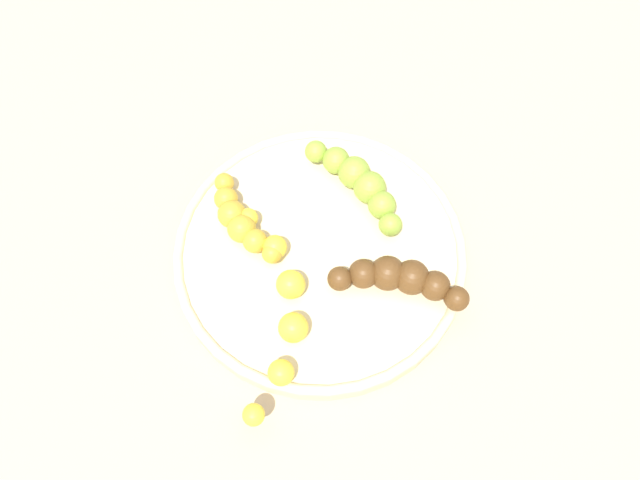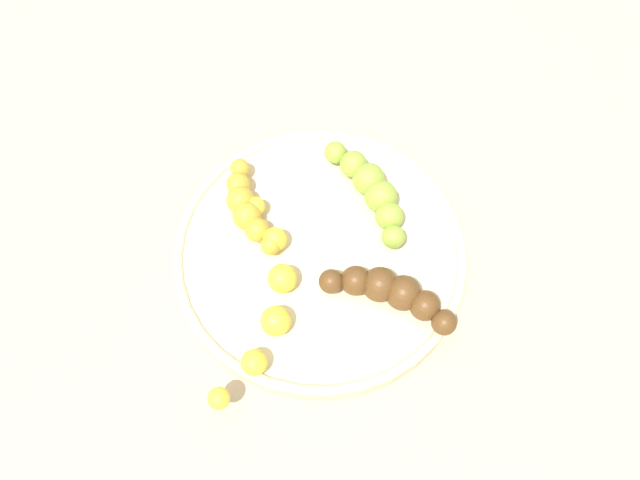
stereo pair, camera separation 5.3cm
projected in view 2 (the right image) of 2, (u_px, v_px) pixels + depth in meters
ground_plane at (320, 257)px, 0.63m from camera, size 2.40×2.40×0.00m
fruit_bowl at (320, 252)px, 0.62m from camera, size 0.29×0.29×0.02m
banana_spotted at (247, 207)px, 0.62m from camera, size 0.11×0.05×0.03m
banana_yellow at (268, 298)px, 0.57m from camera, size 0.21×0.08×0.03m
banana_overripe at (390, 292)px, 0.57m from camera, size 0.07×0.12×0.03m
banana_green at (371, 189)px, 0.62m from camera, size 0.13×0.07×0.03m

